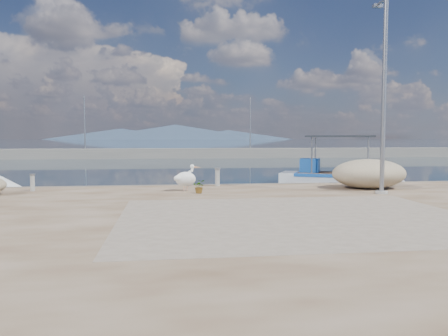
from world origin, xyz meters
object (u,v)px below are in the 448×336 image
pelican (186,178)px  bollard_near (217,176)px  boat_right (339,180)px  lamp_post (383,102)px

pelican → bollard_near: 2.06m
boat_right → bollard_near: (-7.06, -4.26, 0.68)m
pelican → bollard_near: pelican is taller
boat_right → pelican: bearing=-119.7°
lamp_post → pelican: bearing=166.4°
lamp_post → bollard_near: lamp_post is taller
boat_right → pelican: boat_right is taller
boat_right → pelican: 10.26m
boat_right → pelican: size_ratio=6.29×
pelican → lamp_post: bearing=-32.3°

